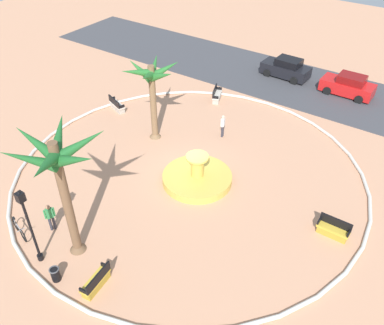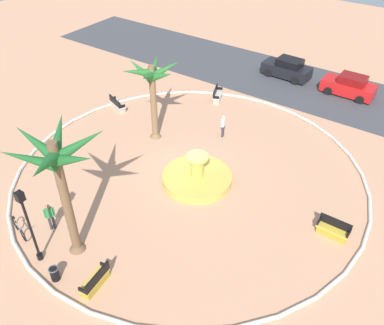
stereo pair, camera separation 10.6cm
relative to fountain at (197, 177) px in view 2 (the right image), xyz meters
The scene contains 17 objects.
ground_plane 0.86m from the fountain, 156.61° to the left, with size 80.00×80.00×0.00m, color tan.
plaza_curb 0.83m from the fountain, 156.61° to the left, with size 20.60×20.60×0.20m, color silver.
street_asphalt 15.04m from the fountain, 92.83° to the left, with size 48.00×8.00×0.03m, color #424247.
fountain is the anchor object (origin of this frame).
palm_tree_near_fountain 6.58m from the fountain, 155.70° to the left, with size 3.65×3.58×5.37m.
palm_tree_by_curb 9.06m from the fountain, 103.89° to the right, with size 4.45×4.11×6.51m.
bench_east 7.93m from the fountain, ahead, with size 1.60×0.50×1.00m.
bench_west 9.93m from the fountain, 115.46° to the left, with size 1.06×1.67×1.00m.
bench_north 8.58m from the fountain, 86.81° to the right, with size 0.71×1.65×1.00m.
bench_southeast 10.12m from the fountain, 160.04° to the left, with size 1.67×1.01×1.00m.
lamppost 9.66m from the fountain, 107.51° to the right, with size 0.32×0.32×4.30m.
trash_bin 9.40m from the fountain, 97.96° to the right, with size 0.46×0.46×0.73m.
bicycle_red_frame 9.83m from the fountain, 119.88° to the right, with size 1.68×0.58×0.94m.
person_cyclist_helmet 8.29m from the fountain, 117.87° to the right, with size 0.34×0.48×1.62m.
person_cyclist_photo 5.09m from the fountain, 104.62° to the left, with size 0.28×0.52×1.62m.
parked_car_leftmost 15.79m from the fountain, 95.99° to the left, with size 4.06×2.03×1.67m.
parked_car_second 15.94m from the fountain, 76.73° to the left, with size 4.01×1.93×1.67m.
Camera 2 is at (11.13, -15.63, 15.43)m, focal length 38.65 mm.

